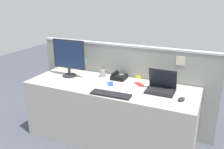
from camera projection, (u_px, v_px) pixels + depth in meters
name	position (u px, v px, depth m)	size (l,w,h in m)	color
ground_plane	(110.00, 138.00, 3.12)	(10.00, 10.00, 0.00)	#424751
desk	(110.00, 112.00, 3.00)	(2.10, 0.75, 0.76)	#ADA89E
cubicle_divider	(123.00, 86.00, 3.28)	(2.51, 0.08, 1.19)	gray
desktop_monitor	(69.00, 56.00, 3.11)	(0.47, 0.18, 0.50)	#232328
laptop	(161.00, 86.00, 2.67)	(0.32, 0.26, 0.26)	black
desk_phone	(119.00, 76.00, 3.07)	(0.18, 0.19, 0.09)	black
keyboard_main	(111.00, 94.00, 2.58)	(0.45, 0.13, 0.02)	black
computer_mouse_right_hand	(181.00, 99.00, 2.45)	(0.06, 0.10, 0.03)	#232328
pen_cup	(103.00, 73.00, 3.14)	(0.07, 0.07, 0.18)	#99999E
cell_phone_red_case	(139.00, 84.00, 2.88)	(0.06, 0.14, 0.01)	#B22323
cell_phone_blue_case	(110.00, 84.00, 2.90)	(0.07, 0.13, 0.01)	blue
cell_phone_white_slab	(85.00, 88.00, 2.77)	(0.06, 0.15, 0.01)	silver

